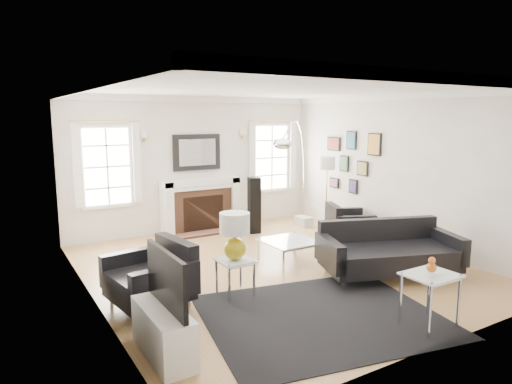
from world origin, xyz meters
TOP-DOWN VIEW (x-y plane):
  - floor at (0.00, 0.00)m, footprint 6.00×6.00m
  - back_wall at (0.00, 3.00)m, footprint 5.50×0.04m
  - front_wall at (0.00, -3.00)m, footprint 5.50×0.04m
  - left_wall at (-2.75, 0.00)m, footprint 0.04×6.00m
  - right_wall at (2.75, 0.00)m, footprint 0.04×6.00m
  - ceiling at (0.00, 0.00)m, footprint 5.50×6.00m
  - crown_molding at (0.00, 0.00)m, footprint 5.50×6.00m
  - fireplace at (0.00, 2.79)m, footprint 1.70×0.69m
  - mantel_mirror at (0.00, 2.95)m, footprint 1.05×0.07m
  - window_left at (-1.85, 2.95)m, footprint 1.24×0.15m
  - window_right at (1.85, 2.95)m, footprint 1.24×0.15m
  - gallery_wall at (2.72, 1.30)m, footprint 0.04×1.73m
  - tv_unit at (-2.44, -1.70)m, footprint 0.35×1.00m
  - area_rug at (-0.51, -1.81)m, footprint 3.13×2.77m
  - sofa at (1.27, -1.18)m, footprint 2.24×1.56m
  - armchair_left at (-2.13, -0.48)m, footprint 1.04×1.13m
  - armchair_right at (2.15, 0.67)m, footprint 1.04×1.09m
  - coffee_table at (0.37, 0.11)m, footprint 0.83×0.83m
  - side_table_left at (-1.08, -0.68)m, footprint 0.45×0.45m
  - nesting_table at (0.37, -2.65)m, footprint 0.57×0.48m
  - gourd_lamp at (-1.08, -0.68)m, footprint 0.40×0.40m
  - orange_vase at (0.37, -2.65)m, footprint 0.11×0.11m
  - arc_floor_lamp at (1.42, 1.45)m, footprint 1.70×1.57m
  - stick_floor_lamp at (2.20, 1.38)m, footprint 0.32×0.32m
  - speaker_tower at (0.87, 2.08)m, footprint 0.28×0.28m

SIDE VIEW (x-z plane):
  - floor at x=0.00m, z-range 0.00..0.00m
  - area_rug at x=-0.51m, z-range 0.00..0.01m
  - armchair_right at x=2.15m, z-range 0.03..0.62m
  - tv_unit at x=-2.44m, z-range -0.22..0.87m
  - coffee_table at x=0.37m, z-range 0.15..0.52m
  - sofa at x=1.27m, z-range 0.03..0.70m
  - armchair_left at x=-2.13m, z-range 0.04..0.72m
  - side_table_left at x=-1.08m, z-range 0.15..0.64m
  - nesting_table at x=0.37m, z-range 0.19..0.82m
  - fireplace at x=0.00m, z-range -0.01..1.10m
  - speaker_tower at x=0.87m, z-range 0.00..1.16m
  - orange_vase at x=0.37m, z-range 0.64..0.82m
  - gourd_lamp at x=-1.08m, z-range 0.54..1.18m
  - arc_floor_lamp at x=1.42m, z-range 0.10..2.50m
  - stick_floor_lamp at x=2.20m, z-range 0.58..2.15m
  - back_wall at x=0.00m, z-range 0.00..2.80m
  - front_wall at x=0.00m, z-range 0.00..2.80m
  - left_wall at x=-2.75m, z-range 0.00..2.80m
  - right_wall at x=2.75m, z-range 0.00..2.80m
  - window_left at x=-1.85m, z-range 0.65..2.27m
  - window_right at x=1.85m, z-range 0.65..2.27m
  - gallery_wall at x=2.72m, z-range 0.89..2.18m
  - mantel_mirror at x=0.00m, z-range 1.27..2.02m
  - crown_molding at x=0.00m, z-range 2.68..2.80m
  - ceiling at x=0.00m, z-range 2.79..2.81m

